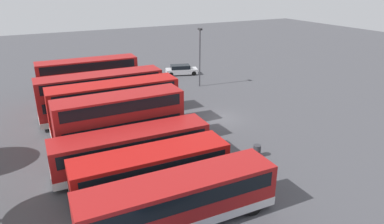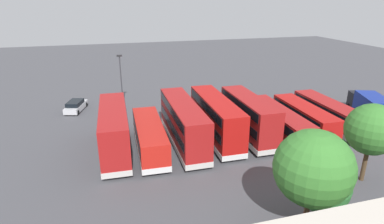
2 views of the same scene
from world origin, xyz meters
TOP-DOWN VIEW (x-y plane):
  - ground_plane at (0.00, 0.00)m, footprint 140.00×140.00m
  - bus_single_deck_near_end at (-12.45, 10.26)m, footprint 2.84×11.35m
  - bus_single_deck_second at (-8.84, 10.55)m, footprint 2.88×10.16m
  - bus_single_deck_third at (-5.34, 10.72)m, footprint 2.89×11.34m
  - bus_double_decker_fourth at (-1.82, 10.52)m, footprint 2.64×10.14m
  - bus_double_decker_fifth at (1.73, 9.99)m, footprint 2.78×11.36m
  - bus_double_decker_sixth at (5.42, 10.35)m, footprint 2.70×11.93m
  - bus_single_deck_seventh at (9.04, 10.94)m, footprint 2.93×10.31m
  - bus_double_decker_far_end at (12.37, 10.21)m, footprint 2.93×11.14m
  - car_hatchback_silver at (16.99, -3.69)m, footprint 3.00×4.84m
  - lamp_post_tall at (10.69, -3.35)m, footprint 0.70×0.30m
  - waste_bin_yellow at (-7.98, 1.55)m, footprint 0.60×0.60m

SIDE VIEW (x-z plane):
  - ground_plane at x=0.00m, z-range 0.00..0.00m
  - waste_bin_yellow at x=-7.98m, z-range 0.00..0.95m
  - car_hatchback_silver at x=16.99m, z-range -0.01..1.42m
  - bus_single_deck_second at x=-8.84m, z-range 0.14..3.09m
  - bus_single_deck_seventh at x=9.04m, z-range 0.14..3.09m
  - bus_single_deck_third at x=-5.34m, z-range 0.15..3.10m
  - bus_single_deck_near_end at x=-12.45m, z-range 0.15..3.10m
  - bus_double_decker_fourth at x=-1.82m, z-range 0.17..4.72m
  - bus_double_decker_far_end at x=12.37m, z-range 0.17..4.72m
  - bus_double_decker_fifth at x=1.73m, z-range 0.17..4.72m
  - bus_double_decker_sixth at x=5.42m, z-range 0.18..4.73m
  - lamp_post_tall at x=10.69m, z-range 0.67..8.08m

